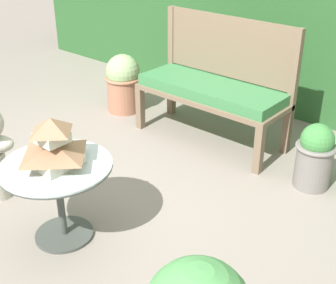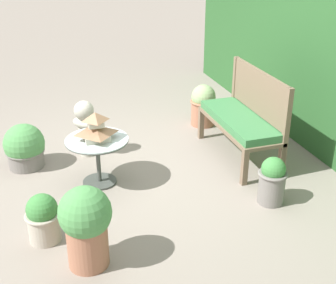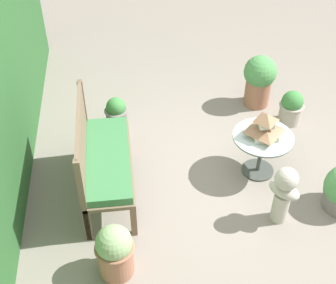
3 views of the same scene
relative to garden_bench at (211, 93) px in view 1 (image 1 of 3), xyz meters
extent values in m
plane|color=gray|center=(-0.04, -1.15, -0.43)|extent=(30.00, 30.00, 0.00)
cube|color=brown|center=(-0.61, -0.22, -0.23)|extent=(0.06, 0.06, 0.38)
cube|color=brown|center=(0.61, -0.22, -0.23)|extent=(0.06, 0.06, 0.38)
cube|color=brown|center=(-0.61, 0.22, -0.23)|extent=(0.06, 0.06, 0.38)
cube|color=brown|center=(0.61, 0.22, -0.23)|extent=(0.06, 0.06, 0.38)
cube|color=brown|center=(0.00, 0.00, -0.02)|extent=(1.28, 0.49, 0.04)
cube|color=#387542|center=(0.00, 0.00, 0.04)|extent=(1.23, 0.45, 0.09)
cube|color=brown|center=(-0.61, 0.23, 0.08)|extent=(0.06, 0.06, 1.02)
cube|color=brown|center=(0.61, 0.23, 0.08)|extent=(0.06, 0.06, 1.02)
cube|color=brown|center=(0.00, 0.23, 0.34)|extent=(1.23, 0.04, 0.50)
cylinder|color=#424742|center=(0.10, -1.65, -0.42)|extent=(0.36, 0.36, 0.02)
cylinder|color=#424742|center=(0.10, -1.65, -0.18)|extent=(0.04, 0.04, 0.49)
cylinder|color=silver|center=(0.10, -1.65, 0.07)|extent=(0.65, 0.65, 0.01)
torus|color=#424742|center=(0.10, -1.65, 0.06)|extent=(0.65, 0.65, 0.02)
cube|color=beige|center=(0.10, -1.65, 0.11)|extent=(0.25, 0.25, 0.07)
pyramid|color=#936B4C|center=(0.10, -1.65, 0.19)|extent=(0.34, 0.34, 0.08)
cube|color=beige|center=(0.10, -1.65, 0.26)|extent=(0.16, 0.16, 0.06)
pyramid|color=#936B4C|center=(0.10, -1.65, 0.33)|extent=(0.21, 0.21, 0.09)
cylinder|color=#9E664C|center=(-1.01, -0.03, -0.25)|extent=(0.32, 0.32, 0.34)
torus|color=#9E664C|center=(-1.01, -0.03, -0.09)|extent=(0.35, 0.35, 0.03)
sphere|color=#89A870|center=(-1.01, -0.03, -0.03)|extent=(0.32, 0.32, 0.32)
cylinder|color=slate|center=(1.00, -0.12, -0.26)|extent=(0.26, 0.26, 0.33)
torus|color=slate|center=(1.00, -0.12, -0.11)|extent=(0.29, 0.29, 0.03)
sphere|color=#3D7F3D|center=(1.00, -0.12, -0.06)|extent=(0.23, 0.23, 0.23)
camera|label=1|loc=(2.09, -2.98, 1.42)|focal=50.00mm
camera|label=2|loc=(4.42, -2.28, 2.09)|focal=50.00mm
camera|label=3|loc=(-3.53, -0.19, 3.24)|focal=50.00mm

